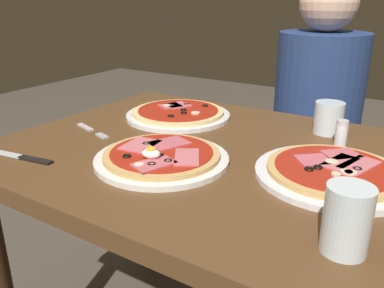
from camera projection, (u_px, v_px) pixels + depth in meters
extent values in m
cube|color=brown|center=(227.00, 160.00, 0.96)|extent=(1.11, 0.80, 0.04)
cylinder|color=#3C2715|center=(154.00, 192.00, 1.61)|extent=(0.07, 0.07, 0.71)
cylinder|color=white|center=(162.00, 159.00, 0.90)|extent=(0.30, 0.30, 0.01)
cylinder|color=tan|center=(162.00, 155.00, 0.89)|extent=(0.26, 0.26, 0.01)
cylinder|color=#A82314|center=(162.00, 152.00, 0.89)|extent=(0.23, 0.23, 0.00)
torus|color=black|center=(152.00, 164.00, 0.82)|extent=(0.02, 0.02, 0.00)
torus|color=black|center=(146.00, 144.00, 0.93)|extent=(0.02, 0.02, 0.00)
torus|color=black|center=(160.00, 155.00, 0.86)|extent=(0.02, 0.02, 0.00)
torus|color=black|center=(127.00, 156.00, 0.86)|extent=(0.02, 0.02, 0.00)
torus|color=black|center=(147.00, 151.00, 0.89)|extent=(0.02, 0.02, 0.00)
torus|color=black|center=(168.00, 161.00, 0.83)|extent=(0.02, 0.02, 0.00)
cube|color=#C65B66|center=(154.00, 164.00, 0.82)|extent=(0.08, 0.10, 0.00)
cube|color=#D16B70|center=(140.00, 145.00, 0.92)|extent=(0.08, 0.10, 0.00)
cube|color=#D16B70|center=(187.00, 157.00, 0.85)|extent=(0.09, 0.11, 0.00)
cube|color=#C65B66|center=(169.00, 143.00, 0.93)|extent=(0.09, 0.11, 0.00)
cylinder|color=beige|center=(152.00, 156.00, 0.86)|extent=(0.02, 0.02, 0.00)
cylinder|color=beige|center=(139.00, 165.00, 0.81)|extent=(0.02, 0.02, 0.00)
ellipsoid|color=white|center=(151.00, 153.00, 0.85)|extent=(0.04, 0.03, 0.02)
cylinder|color=yellow|center=(151.00, 149.00, 0.85)|extent=(0.02, 0.02, 0.00)
cylinder|color=white|center=(333.00, 175.00, 0.82)|extent=(0.32, 0.32, 0.01)
cylinder|color=tan|center=(334.00, 170.00, 0.81)|extent=(0.27, 0.27, 0.01)
cylinder|color=#A82314|center=(334.00, 167.00, 0.81)|extent=(0.24, 0.24, 0.00)
torus|color=black|center=(309.00, 169.00, 0.79)|extent=(0.02, 0.02, 0.00)
torus|color=black|center=(318.00, 167.00, 0.80)|extent=(0.02, 0.02, 0.00)
torus|color=black|center=(357.00, 169.00, 0.79)|extent=(0.02, 0.02, 0.00)
cube|color=#D16B70|center=(359.00, 165.00, 0.82)|extent=(0.08, 0.11, 0.00)
cube|color=#D16B70|center=(340.00, 162.00, 0.83)|extent=(0.07, 0.10, 0.00)
cube|color=#C65B66|center=(313.00, 160.00, 0.84)|extent=(0.09, 0.09, 0.00)
cube|color=#C65B66|center=(342.00, 154.00, 0.87)|extent=(0.09, 0.09, 0.00)
cylinder|color=beige|center=(332.00, 162.00, 0.83)|extent=(0.03, 0.03, 0.00)
cylinder|color=beige|center=(351.00, 173.00, 0.78)|extent=(0.02, 0.02, 0.00)
cylinder|color=beige|center=(346.00, 172.00, 0.78)|extent=(0.02, 0.02, 0.00)
cylinder|color=beige|center=(336.00, 174.00, 0.77)|extent=(0.02, 0.02, 0.00)
cylinder|color=white|center=(178.00, 115.00, 1.22)|extent=(0.32, 0.32, 0.01)
cylinder|color=#E5C17F|center=(178.00, 112.00, 1.22)|extent=(0.28, 0.28, 0.01)
cylinder|color=#A82314|center=(178.00, 110.00, 1.21)|extent=(0.24, 0.24, 0.00)
torus|color=black|center=(172.00, 105.00, 1.25)|extent=(0.02, 0.02, 0.00)
torus|color=black|center=(171.00, 116.00, 1.14)|extent=(0.02, 0.02, 0.00)
torus|color=black|center=(205.00, 106.00, 1.25)|extent=(0.02, 0.02, 0.00)
torus|color=black|center=(184.00, 113.00, 1.17)|extent=(0.02, 0.02, 0.00)
torus|color=black|center=(186.00, 104.00, 1.26)|extent=(0.02, 0.02, 0.00)
torus|color=black|center=(183.00, 110.00, 1.20)|extent=(0.02, 0.02, 0.00)
cube|color=#D16B70|center=(178.00, 105.00, 1.26)|extent=(0.09, 0.09, 0.00)
cube|color=#C65B66|center=(171.00, 106.00, 1.25)|extent=(0.08, 0.08, 0.00)
cylinder|color=beige|center=(195.00, 113.00, 1.17)|extent=(0.03, 0.03, 0.00)
cylinder|color=beige|center=(167.00, 106.00, 1.25)|extent=(0.03, 0.03, 0.00)
cylinder|color=silver|center=(329.00, 118.00, 1.07)|extent=(0.08, 0.08, 0.09)
cylinder|color=silver|center=(327.00, 129.00, 1.08)|extent=(0.07, 0.07, 0.02)
cylinder|color=silver|center=(347.00, 220.00, 0.57)|extent=(0.07, 0.07, 0.10)
cylinder|color=silver|center=(344.00, 240.00, 0.58)|extent=(0.06, 0.06, 0.03)
cube|color=silver|center=(85.00, 127.00, 1.12)|extent=(0.08, 0.04, 0.00)
cube|color=silver|center=(100.00, 136.00, 1.05)|extent=(0.04, 0.02, 0.00)
cube|color=silver|center=(101.00, 136.00, 1.05)|extent=(0.04, 0.02, 0.00)
cube|color=silver|center=(103.00, 136.00, 1.06)|extent=(0.04, 0.02, 0.00)
cube|color=silver|center=(104.00, 135.00, 1.06)|extent=(0.04, 0.02, 0.00)
cube|color=silver|center=(5.00, 154.00, 0.94)|extent=(0.11, 0.04, 0.00)
cube|color=black|center=(35.00, 160.00, 0.90)|extent=(0.09, 0.03, 0.01)
cylinder|color=white|center=(341.00, 136.00, 0.98)|extent=(0.03, 0.03, 0.05)
cylinder|color=silver|center=(343.00, 123.00, 0.97)|extent=(0.03, 0.03, 0.01)
cylinder|color=black|center=(304.00, 218.00, 1.66)|extent=(0.29, 0.29, 0.46)
cylinder|color=navy|center=(317.00, 104.00, 1.49)|extent=(0.32, 0.32, 0.52)
sphere|color=beige|center=(329.00, 2.00, 1.36)|extent=(0.20, 0.20, 0.20)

